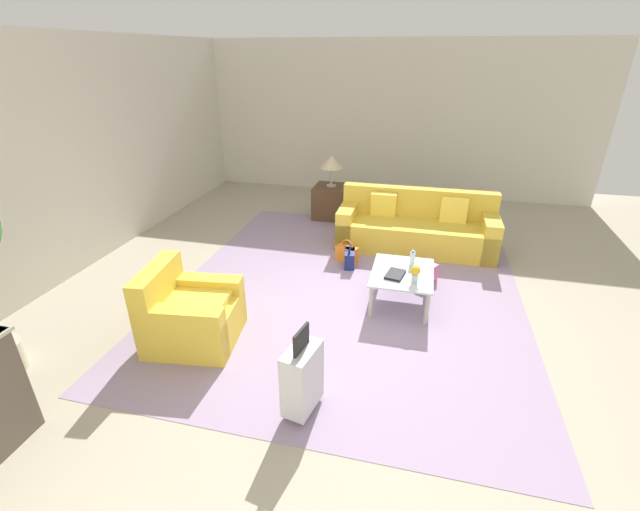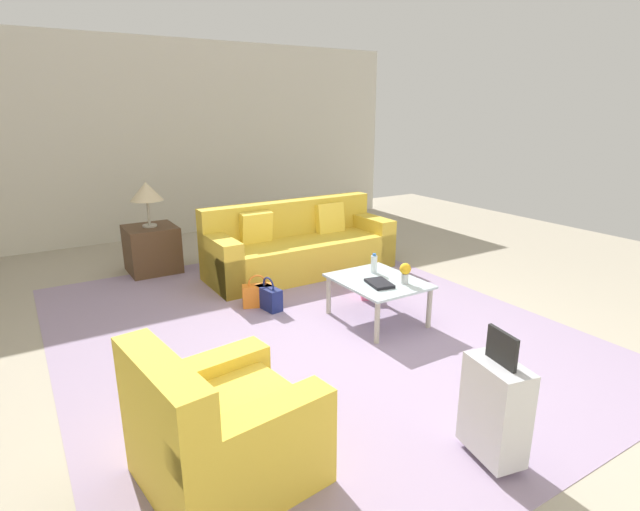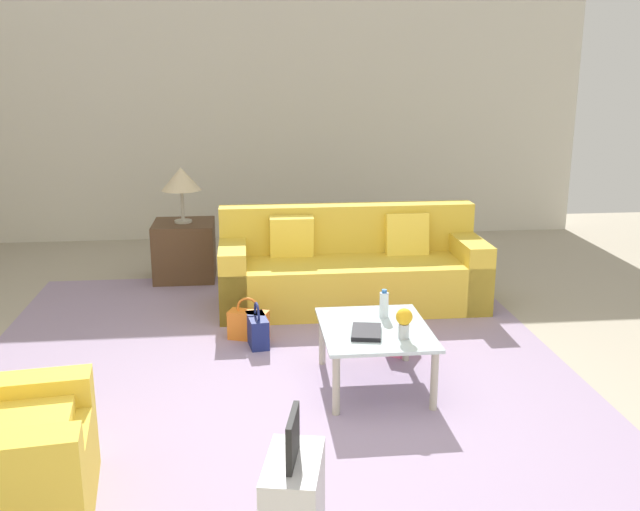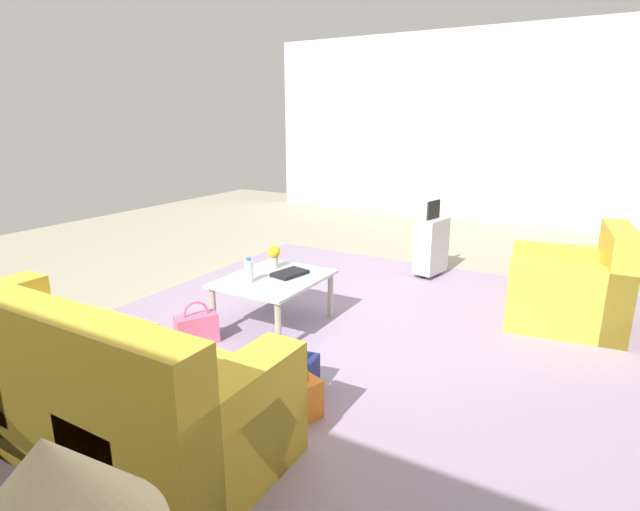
# 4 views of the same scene
# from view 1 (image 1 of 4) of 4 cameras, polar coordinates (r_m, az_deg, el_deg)

# --- Properties ---
(ground_plane) EXTENTS (12.00, 12.00, 0.00)m
(ground_plane) POSITION_cam_1_polar(r_m,az_deg,el_deg) (5.19, 4.70, -7.79)
(ground_plane) COLOR #A89E89
(wall_back) EXTENTS (10.24, 0.12, 3.10)m
(wall_back) POSITION_cam_1_polar(r_m,az_deg,el_deg) (6.48, -33.51, 9.86)
(wall_back) COLOR beige
(wall_back) RESTS_ON ground
(wall_right) EXTENTS (0.12, 8.00, 3.10)m
(wall_right) POSITION_cam_1_polar(r_m,az_deg,el_deg) (9.46, 10.32, 17.33)
(wall_right) COLOR beige
(wall_right) RESTS_ON ground
(area_rug) EXTENTS (5.20, 4.40, 0.01)m
(area_rug) POSITION_cam_1_polar(r_m,az_deg,el_deg) (5.72, 3.71, -4.29)
(area_rug) COLOR #9984A3
(area_rug) RESTS_ON ground
(couch) EXTENTS (0.87, 2.41, 0.90)m
(couch) POSITION_cam_1_polar(r_m,az_deg,el_deg) (6.97, 12.66, 3.58)
(couch) COLOR gold
(couch) RESTS_ON ground
(armchair) EXTENTS (0.96, 0.99, 0.86)m
(armchair) POSITION_cam_1_polar(r_m,az_deg,el_deg) (4.81, -17.24, -7.72)
(armchair) COLOR gold
(armchair) RESTS_ON ground
(coffee_table) EXTENTS (0.91, 0.74, 0.43)m
(coffee_table) POSITION_cam_1_polar(r_m,az_deg,el_deg) (5.31, 10.90, -2.67)
(coffee_table) COLOR silver
(coffee_table) RESTS_ON ground
(water_bottle) EXTENTS (0.06, 0.06, 0.20)m
(water_bottle) POSITION_cam_1_polar(r_m,az_deg,el_deg) (5.42, 12.22, -0.41)
(water_bottle) COLOR silver
(water_bottle) RESTS_ON coffee_table
(coffee_table_book) EXTENTS (0.32, 0.24, 0.03)m
(coffee_table_book) POSITION_cam_1_polar(r_m,az_deg,el_deg) (5.17, 9.99, -2.50)
(coffee_table_book) COLOR black
(coffee_table_book) RESTS_ON coffee_table
(flower_vase) EXTENTS (0.11, 0.11, 0.21)m
(flower_vase) POSITION_cam_1_polar(r_m,az_deg,el_deg) (5.03, 12.60, -2.21)
(flower_vase) COLOR #B2B7BC
(flower_vase) RESTS_ON coffee_table
(side_table) EXTENTS (0.62, 0.62, 0.60)m
(side_table) POSITION_cam_1_polar(r_m,az_deg,el_deg) (8.08, 1.48, 7.20)
(side_table) COLOR #513823
(side_table) RESTS_ON ground
(table_lamp) EXTENTS (0.41, 0.41, 0.57)m
(table_lamp) POSITION_cam_1_polar(r_m,az_deg,el_deg) (7.88, 1.54, 12.32)
(table_lamp) COLOR #ADA899
(table_lamp) RESTS_ON side_table
(suitcase_silver) EXTENTS (0.44, 0.30, 0.85)m
(suitcase_silver) POSITION_cam_1_polar(r_m,az_deg,el_deg) (3.76, -2.40, -15.94)
(suitcase_silver) COLOR #B7B7BC
(suitcase_silver) RESTS_ON ground
(handbag_navy) EXTENTS (0.34, 0.19, 0.36)m
(handbag_navy) POSITION_cam_1_polar(r_m,az_deg,el_deg) (6.23, 3.98, -0.33)
(handbag_navy) COLOR navy
(handbag_navy) RESTS_ON ground
(handbag_pink) EXTENTS (0.35, 0.28, 0.36)m
(handbag_pink) POSITION_cam_1_polar(r_m,az_deg,el_deg) (5.95, 14.14, -2.42)
(handbag_pink) COLOR pink
(handbag_pink) RESTS_ON ground
(handbag_orange) EXTENTS (0.24, 0.35, 0.36)m
(handbag_orange) POSITION_cam_1_polar(r_m,az_deg,el_deg) (6.36, 3.59, 0.24)
(handbag_orange) COLOR orange
(handbag_orange) RESTS_ON ground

